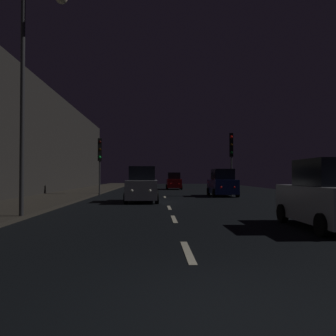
# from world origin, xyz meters

# --- Properties ---
(ground) EXTENTS (27.78, 84.00, 0.02)m
(ground) POSITION_xyz_m (0.00, 24.50, -0.01)
(ground) COLOR black
(sidewalk_left) EXTENTS (4.40, 84.00, 0.15)m
(sidewalk_left) POSITION_xyz_m (-7.69, 24.50, 0.07)
(sidewalk_left) COLOR #38332B
(sidewalk_left) RESTS_ON ground
(building_facade_left) EXTENTS (0.80, 63.00, 9.33)m
(building_facade_left) POSITION_xyz_m (-10.29, 21.00, 4.66)
(building_facade_left) COLOR #2D2B28
(building_facade_left) RESTS_ON ground
(lane_centerline) EXTENTS (0.16, 21.28, 0.01)m
(lane_centerline) POSITION_xyz_m (0.00, 11.71, 0.01)
(lane_centerline) COLOR beige
(lane_centerline) RESTS_ON ground
(traffic_light_far_left) EXTENTS (0.38, 0.48, 4.76)m
(traffic_light_far_left) POSITION_xyz_m (-5.38, 24.81, 3.44)
(traffic_light_far_left) COLOR #38383A
(traffic_light_far_left) RESTS_ON ground
(traffic_light_far_right) EXTENTS (0.37, 0.48, 5.05)m
(traffic_light_far_right) POSITION_xyz_m (5.38, 23.27, 3.68)
(traffic_light_far_right) COLOR #38383A
(traffic_light_far_right) RESTS_ON ground
(streetlamp_overhead) EXTENTS (1.70, 0.44, 8.45)m
(streetlamp_overhead) POSITION_xyz_m (-5.18, 8.51, 5.47)
(streetlamp_overhead) COLOR #2D2D30
(streetlamp_overhead) RESTS_ON ground
(car_approaching_headlights) EXTENTS (2.01, 4.35, 2.19)m
(car_approaching_headlights) POSITION_xyz_m (-1.51, 17.15, 1.00)
(car_approaching_headlights) COLOR #A5A8AD
(car_approaching_headlights) RESTS_ON ground
(car_parked_right_near) EXTENTS (1.95, 4.22, 2.13)m
(car_parked_right_near) POSITION_xyz_m (4.59, 6.09, 0.97)
(car_parked_right_near) COLOR #A5A8AD
(car_parked_right_near) RESTS_ON ground
(car_distant_taillights) EXTENTS (1.84, 3.99, 2.01)m
(car_distant_taillights) POSITION_xyz_m (1.47, 37.12, 0.92)
(car_distant_taillights) COLOR maroon
(car_distant_taillights) RESTS_ON ground
(car_parked_right_far) EXTENTS (1.98, 4.28, 2.16)m
(car_parked_right_far) POSITION_xyz_m (4.59, 22.99, 0.99)
(car_parked_right_far) COLOR #141E51
(car_parked_right_far) RESTS_ON ground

